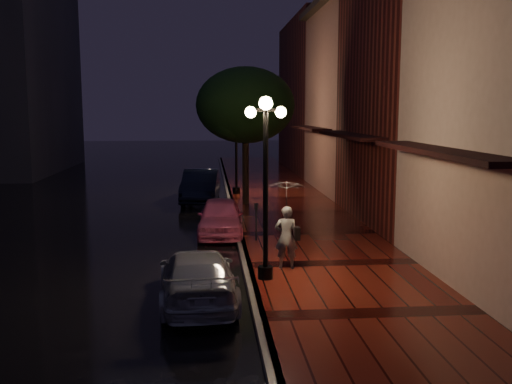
# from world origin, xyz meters

# --- Properties ---
(ground) EXTENTS (120.00, 120.00, 0.00)m
(ground) POSITION_xyz_m (0.00, 0.00, 0.00)
(ground) COLOR black
(ground) RESTS_ON ground
(sidewalk) EXTENTS (4.50, 60.00, 0.15)m
(sidewalk) POSITION_xyz_m (2.25, 0.00, 0.07)
(sidewalk) COLOR #45100C
(sidewalk) RESTS_ON ground
(curb) EXTENTS (0.25, 60.00, 0.15)m
(curb) POSITION_xyz_m (0.00, 0.00, 0.07)
(curb) COLOR #595451
(curb) RESTS_ON ground
(storefront_mid) EXTENTS (5.00, 8.00, 11.00)m
(storefront_mid) POSITION_xyz_m (7.00, 2.00, 5.50)
(storefront_mid) COLOR #511914
(storefront_mid) RESTS_ON ground
(storefront_far) EXTENTS (5.00, 8.00, 9.00)m
(storefront_far) POSITION_xyz_m (7.00, 10.00, 4.50)
(storefront_far) COLOR #8C5951
(storefront_far) RESTS_ON ground
(storefront_extra) EXTENTS (5.00, 12.00, 10.00)m
(storefront_extra) POSITION_xyz_m (7.00, 20.00, 5.00)
(storefront_extra) COLOR #511914
(storefront_extra) RESTS_ON ground
(streetlamp_near) EXTENTS (0.96, 0.36, 4.31)m
(streetlamp_near) POSITION_xyz_m (0.35, -5.00, 2.60)
(streetlamp_near) COLOR black
(streetlamp_near) RESTS_ON sidewalk
(streetlamp_far) EXTENTS (0.96, 0.36, 4.31)m
(streetlamp_far) POSITION_xyz_m (0.35, 9.00, 2.60)
(streetlamp_far) COLOR black
(streetlamp_far) RESTS_ON sidewalk
(street_tree) EXTENTS (4.16, 4.16, 5.80)m
(street_tree) POSITION_xyz_m (0.61, 5.99, 4.24)
(street_tree) COLOR black
(street_tree) RESTS_ON sidewalk
(pink_car) EXTENTS (1.60, 3.68, 1.24)m
(pink_car) POSITION_xyz_m (-0.60, 0.55, 0.62)
(pink_car) COLOR #E65F8B
(pink_car) RESTS_ON ground
(navy_car) EXTENTS (1.85, 4.54, 1.46)m
(navy_car) POSITION_xyz_m (-1.33, 7.68, 0.73)
(navy_car) COLOR black
(navy_car) RESTS_ON ground
(silver_car) EXTENTS (1.86, 4.07, 1.16)m
(silver_car) POSITION_xyz_m (-1.24, -6.16, 0.58)
(silver_car) COLOR #9A9AA1
(silver_car) RESTS_ON ground
(woman_with_umbrella) EXTENTS (0.94, 0.95, 2.25)m
(woman_with_umbrella) POSITION_xyz_m (0.97, -4.13, 1.64)
(woman_with_umbrella) COLOR silver
(woman_with_umbrella) RESTS_ON sidewalk
(parking_meter) EXTENTS (0.13, 0.11, 1.16)m
(parking_meter) POSITION_xyz_m (0.47, -0.97, 0.85)
(parking_meter) COLOR black
(parking_meter) RESTS_ON sidewalk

